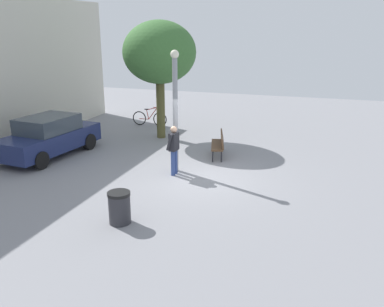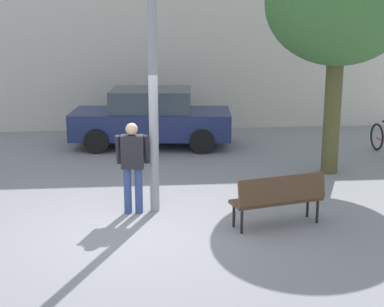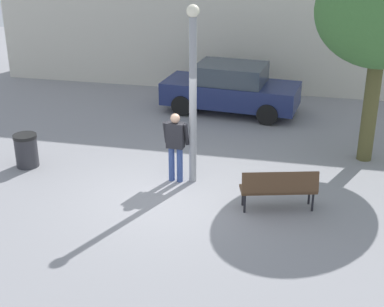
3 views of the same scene
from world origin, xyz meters
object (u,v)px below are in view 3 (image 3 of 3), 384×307
at_px(park_bench, 279,187).
at_px(plaza_tree, 383,12).
at_px(lamppost, 193,89).
at_px(person_by_lamppost, 175,143).
at_px(parked_car_navy, 231,88).
at_px(trash_bin, 26,150).

xyz_separation_m(park_bench, plaza_tree, (1.94, 3.22, 3.17)).
height_order(lamppost, person_by_lamppost, lamppost).
xyz_separation_m(park_bench, parked_car_navy, (-2.02, 6.18, 0.23)).
height_order(park_bench, parked_car_navy, parked_car_navy).
bearing_deg(parked_car_navy, lamppost, -90.62).
xyz_separation_m(parked_car_navy, trash_bin, (-4.26, -5.26, -0.35)).
relative_size(lamppost, parked_car_navy, 0.94).
xyz_separation_m(lamppost, trash_bin, (-4.21, -0.07, -1.83)).
xyz_separation_m(person_by_lamppost, parked_car_navy, (0.45, 5.27, -0.19)).
distance_m(plaza_tree, trash_bin, 9.15).
height_order(person_by_lamppost, parked_car_navy, person_by_lamppost).
bearing_deg(parked_car_navy, plaza_tree, -36.86).
xyz_separation_m(lamppost, person_by_lamppost, (-0.39, -0.08, -1.28)).
relative_size(lamppost, park_bench, 2.44).
relative_size(plaza_tree, trash_bin, 6.09).
bearing_deg(person_by_lamppost, park_bench, -20.28).
distance_m(park_bench, plaza_tree, 4.91).
xyz_separation_m(lamppost, parked_car_navy, (0.06, 5.19, -1.48)).
bearing_deg(lamppost, trash_bin, -179.00).
xyz_separation_m(person_by_lamppost, park_bench, (2.46, -0.91, -0.42)).
distance_m(lamppost, person_by_lamppost, 1.35).
bearing_deg(park_bench, plaza_tree, 58.92).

